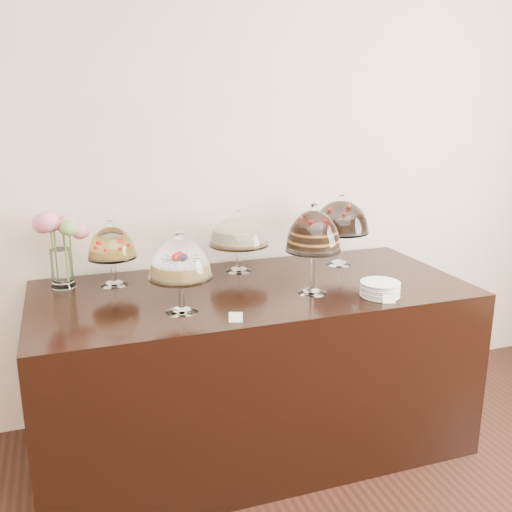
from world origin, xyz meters
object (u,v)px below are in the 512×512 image
object	(u,v)px
plate_stack	(380,289)
cake_stand_dark_choco	(341,219)
cake_stand_cheesecake	(239,233)
flower_vase	(58,238)
display_counter	(253,367)
cake_stand_fruit_tart	(112,246)
cake_stand_sugar_sponge	(180,263)
cake_stand_choco_layer	(313,234)

from	to	relation	value
plate_stack	cake_stand_dark_choco	bearing A→B (deg)	82.83
cake_stand_cheesecake	plate_stack	world-z (taller)	cake_stand_cheesecake
cake_stand_dark_choco	flower_vase	distance (m)	1.54
display_counter	plate_stack	distance (m)	0.80
cake_stand_fruit_tart	cake_stand_sugar_sponge	bearing A→B (deg)	-63.29
cake_stand_fruit_tart	plate_stack	xyz separation A→B (m)	(1.21, -0.61, -0.17)
display_counter	cake_stand_choco_layer	world-z (taller)	cake_stand_choco_layer
cake_stand_fruit_tart	plate_stack	bearing A→B (deg)	-26.80
cake_stand_choco_layer	cake_stand_dark_choco	world-z (taller)	cake_stand_choco_layer
cake_stand_cheesecake	plate_stack	bearing A→B (deg)	-50.64
cake_stand_sugar_sponge	plate_stack	world-z (taller)	cake_stand_sugar_sponge
cake_stand_choco_layer	cake_stand_sugar_sponge	bearing A→B (deg)	-176.03
cake_stand_sugar_sponge	flower_vase	xyz separation A→B (m)	(-0.50, 0.56, 0.03)
cake_stand_sugar_sponge	cake_stand_fruit_tart	bearing A→B (deg)	116.71
cake_stand_fruit_tart	flower_vase	size ratio (longest dim) A/B	0.84
cake_stand_cheesecake	cake_stand_dark_choco	bearing A→B (deg)	-6.13
cake_stand_cheesecake	flower_vase	size ratio (longest dim) A/B	0.85
cake_stand_dark_choco	cake_stand_cheesecake	bearing A→B (deg)	173.87
cake_stand_sugar_sponge	display_counter	bearing A→B (deg)	28.06
display_counter	cake_stand_cheesecake	xyz separation A→B (m)	(0.02, 0.30, 0.67)
display_counter	cake_stand_sugar_sponge	bearing A→B (deg)	-151.94
cake_stand_dark_choco	plate_stack	world-z (taller)	cake_stand_dark_choco
cake_stand_dark_choco	flower_vase	xyz separation A→B (m)	(-1.54, 0.09, -0.01)
display_counter	cake_stand_fruit_tart	bearing A→B (deg)	157.37
cake_stand_dark_choco	cake_stand_choco_layer	bearing A→B (deg)	-131.24
flower_vase	cake_stand_fruit_tart	bearing A→B (deg)	-12.40
cake_stand_dark_choco	plate_stack	xyz separation A→B (m)	(-0.07, -0.57, -0.23)
cake_stand_cheesecake	cake_stand_fruit_tart	world-z (taller)	cake_stand_cheesecake
cake_stand_choco_layer	plate_stack	world-z (taller)	cake_stand_choco_layer
flower_vase	plate_stack	size ratio (longest dim) A/B	2.19
cake_stand_cheesecake	display_counter	bearing A→B (deg)	-93.90
display_counter	cake_stand_dark_choco	world-z (taller)	cake_stand_dark_choco
display_counter	plate_stack	bearing A→B (deg)	-31.53
cake_stand_cheesecake	cake_stand_fruit_tart	bearing A→B (deg)	-177.89
cake_stand_choco_layer	cake_stand_fruit_tart	xyz separation A→B (m)	(-0.92, 0.45, -0.09)
cake_stand_sugar_sponge	plate_stack	size ratio (longest dim) A/B	2.00
display_counter	cake_stand_choco_layer	distance (m)	0.81
cake_stand_dark_choco	plate_stack	size ratio (longest dim) A/B	2.19
cake_stand_dark_choco	plate_stack	distance (m)	0.62
cake_stand_sugar_sponge	cake_stand_fruit_tart	distance (m)	0.56
plate_stack	flower_vase	bearing A→B (deg)	155.50
display_counter	cake_stand_dark_choco	xyz separation A→B (m)	(0.61, 0.24, 0.72)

